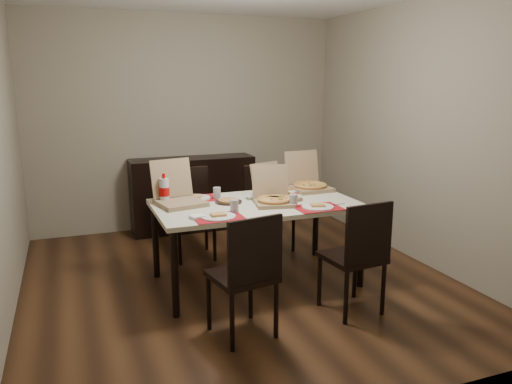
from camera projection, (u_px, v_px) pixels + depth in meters
ground at (240, 282)px, 4.63m from camera, size 3.80×4.00×0.02m
room_walls at (224, 90)px, 4.64m from camera, size 3.84×4.02×2.62m
sideboard at (193, 194)px, 6.16m from camera, size 1.50×0.40×0.90m
dining_table at (256, 210)px, 4.48m from camera, size 1.80×1.00×0.75m
chair_near_left at (247, 271)px, 3.51m from camera, size 0.49×0.49×0.93m
chair_near_right at (358, 253)px, 3.88m from camera, size 0.46×0.46×0.93m
chair_far_left at (191, 208)px, 5.22m from camera, size 0.43×0.43×0.93m
chair_far_right at (266, 204)px, 5.42m from camera, size 0.52×0.52×0.93m
setting_near_left at (220, 214)px, 4.02m from camera, size 0.44×0.30×0.11m
setting_near_right at (312, 205)px, 4.30m from camera, size 0.51×0.30×0.11m
setting_far_left at (198, 197)px, 4.61m from camera, size 0.47×0.30×0.11m
setting_far_right at (281, 190)px, 4.88m from camera, size 0.48×0.30×0.11m
napkin_loose at (264, 204)px, 4.39m from camera, size 0.16×0.16×0.02m
pizza_box_center at (273, 198)px, 4.42m from camera, size 0.39×0.42×0.33m
pizza_box_right at (309, 184)px, 4.99m from camera, size 0.38×0.42×0.37m
pizza_box_left at (179, 197)px, 4.41m from camera, size 0.46×0.49×0.38m
pizza_box_extra at (275, 194)px, 4.56m from camera, size 0.43×0.45×0.33m
faina_plate at (228, 201)px, 4.47m from camera, size 0.24×0.24×0.03m
dip_bowl at (252, 197)px, 4.63m from camera, size 0.16×0.16×0.03m
soda_bottle at (164, 191)px, 4.43m from camera, size 0.09×0.09×0.27m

